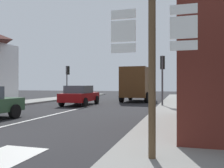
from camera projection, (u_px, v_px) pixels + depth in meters
ground_plane at (84, 107)px, 16.14m from camera, size 80.00×80.00×0.00m
sidewalk_right at (178, 113)px, 12.53m from camera, size 2.68×44.00×0.14m
lane_centre_stripe at (54, 114)px, 12.30m from camera, size 0.16×12.00×0.01m
sedan_far at (80, 95)px, 17.95m from camera, size 2.11×4.27×1.47m
delivery_truck at (137, 83)px, 21.87m from camera, size 2.60×5.06×3.05m
route_sign_post at (152, 66)px, 4.60m from camera, size 1.66×0.14×3.20m
traffic_light_far_left at (68, 75)px, 25.00m from camera, size 0.30×0.49×3.49m
traffic_light_near_right at (162, 69)px, 16.28m from camera, size 0.30×0.49×3.50m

